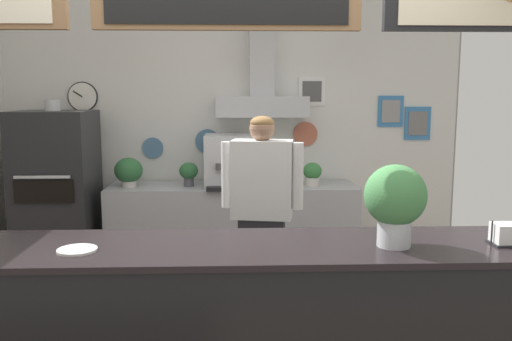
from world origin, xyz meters
name	(u,v)px	position (x,y,z in m)	size (l,w,h in m)	color
back_wall_assembly	(234,126)	(0.02, 2.28, 1.47)	(4.64, 2.92, 2.76)	gray
back_prep_counter	(233,232)	(0.01, 2.06, 0.45)	(2.39, 0.57, 0.91)	#A3A5AD
pizza_oven	(58,198)	(-1.64, 1.95, 0.82)	(0.68, 0.72, 1.74)	#232326
shop_worker	(262,223)	(0.22, 0.69, 0.88)	(0.58, 0.29, 1.64)	#232328
espresso_machine	(229,161)	(-0.03, 2.03, 1.15)	(0.46, 0.53, 0.49)	silver
potted_basil	(312,173)	(0.77, 2.02, 1.03)	(0.18, 0.18, 0.22)	beige
potted_oregano	(274,169)	(0.41, 2.08, 1.06)	(0.20, 0.20, 0.26)	beige
potted_sage	(189,172)	(-0.41, 2.02, 1.05)	(0.18, 0.18, 0.23)	#4C4C51
potted_thyme	(129,171)	(-0.98, 2.02, 1.06)	(0.27, 0.27, 0.28)	beige
napkin_holder	(505,235)	(1.34, -0.59, 1.12)	(0.14, 0.13, 0.12)	#262628
basil_vase	(395,201)	(0.79, -0.60, 1.29)	(0.29, 0.29, 0.39)	silver
condiment_plate	(77,250)	(-0.70, -0.63, 1.08)	(0.18, 0.18, 0.01)	white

